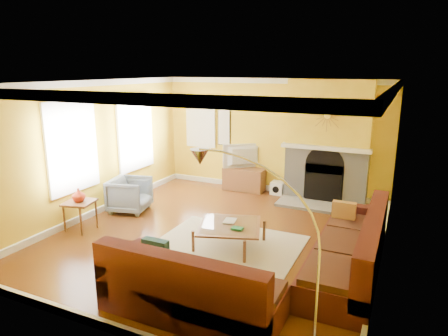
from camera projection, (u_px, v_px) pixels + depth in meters
The scene contains 27 objects.
floor at pixel (217, 235), 7.20m from camera, with size 5.50×6.00×0.02m, color brown.
ceiling at pixel (217, 81), 6.54m from camera, with size 5.50×6.00×0.02m, color white.
wall_back at pixel (272, 136), 9.52m from camera, with size 5.50×0.02×2.70m, color yellow.
wall_front at pixel (93, 221), 4.22m from camera, with size 5.50×0.02×2.70m, color yellow.
wall_left at pixel (93, 149), 8.00m from camera, with size 0.02×6.00×2.70m, color yellow.
wall_right at pixel (389, 180), 5.74m from camera, with size 0.02×6.00×2.70m, color yellow.
baseboard at pixel (217, 232), 7.18m from camera, with size 5.50×6.00×0.12m, color white, non-canonical shape.
crown_molding at pixel (217, 86), 6.56m from camera, with size 5.50×6.00×0.12m, color white, non-canonical shape.
window_left_near at pixel (135, 132), 9.09m from camera, with size 0.06×1.22×1.72m, color white.
window_left_far at pixel (72, 147), 7.42m from camera, with size 0.06×1.22×1.72m, color white.
window_back at pixel (201, 123), 10.20m from camera, with size 0.82×0.06×1.22m, color white.
wall_art at pixel (224, 123), 9.93m from camera, with size 0.34×0.04×1.14m, color white.
fireplace at pixel (328, 142), 8.78m from camera, with size 1.80×0.40×2.70m, color #9F9C96, non-canonical shape.
mantel at pixel (325, 148), 8.59m from camera, with size 1.92×0.22×0.08m, color white.
hearth at pixel (319, 206), 8.62m from camera, with size 1.80×0.70×0.06m, color #9F9C96.
sunburst at pixel (327, 115), 8.43m from camera, with size 0.70×0.04×0.70m, color olive, non-canonical shape.
rug at pixel (228, 244), 6.79m from camera, with size 2.40×1.80×0.02m, color beige.
sectional_sofa at pixel (266, 241), 5.85m from camera, with size 3.10×3.70×0.90m, color #4E1D19, non-canonical shape.
coffee_table at pixel (230, 235), 6.68m from camera, with size 1.00×1.00×0.40m, color white, non-canonical shape.
media_console at pixel (244, 179), 9.79m from camera, with size 1.00×0.45×0.55m, color brown.
tv at pixel (244, 156), 9.66m from camera, with size 1.02×0.13×0.59m, color black.
subwoofer at pixel (278, 188), 9.50m from camera, with size 0.30×0.30×0.30m, color white.
armchair at pixel (130, 195), 8.32m from camera, with size 0.76×0.78×0.71m, color gray.
side_table at pixel (80, 216), 7.37m from camera, with size 0.50×0.50×0.55m, color brown, non-canonical shape.
vase at pixel (79, 195), 7.27m from camera, with size 0.24×0.24×0.25m, color red.
book at pixel (224, 220), 6.78m from camera, with size 0.20×0.27×0.03m, color white.
arc_lamp at pixel (261, 259), 3.99m from camera, with size 1.35×0.36×2.12m, color silver, non-canonical shape.
Camera 1 is at (2.93, -6.01, 2.92)m, focal length 32.00 mm.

